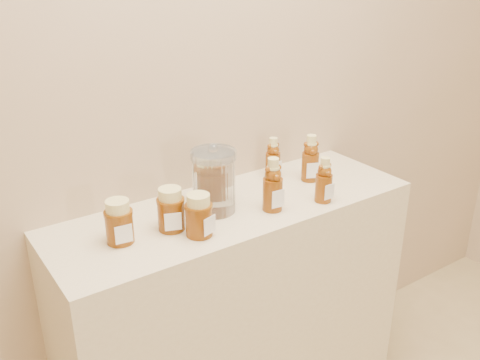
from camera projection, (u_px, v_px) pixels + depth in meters
wall_back at (199, 53)px, 1.67m from camera, size 3.50×0.02×2.70m
display_table at (236, 321)px, 1.87m from camera, size 1.20×0.40×0.90m
bear_bottle_back_left at (217, 172)px, 1.75m from camera, size 0.06×0.06×0.16m
bear_bottle_back_mid at (273, 155)px, 1.88m from camera, size 0.06×0.06×0.16m
bear_bottle_back_right at (311, 155)px, 1.84m from camera, size 0.08×0.08×0.19m
bear_bottle_front_left at (273, 181)px, 1.63m from camera, size 0.07×0.07×0.19m
bear_bottle_front_right at (324, 177)px, 1.69m from camera, size 0.06×0.06×0.17m
honey_jar_left at (119, 222)px, 1.46m from camera, size 0.09×0.09×0.13m
honey_jar_back at (171, 209)px, 1.53m from camera, size 0.10×0.10×0.13m
honey_jar_front at (199, 215)px, 1.49m from camera, size 0.10×0.10×0.13m
glass_canister at (214, 179)px, 1.62m from camera, size 0.17×0.17×0.21m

